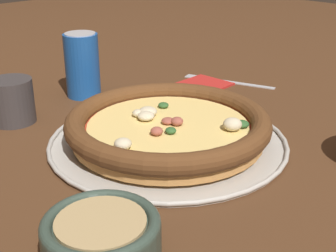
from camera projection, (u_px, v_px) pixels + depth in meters
ground_plane at (168, 144)px, 0.72m from camera, size 3.00×3.00×0.00m
pizza_tray at (168, 141)px, 0.72m from camera, size 0.37×0.37×0.01m
pizza at (168, 125)px, 0.71m from camera, size 0.31×0.31×0.04m
bowl_near at (102, 237)px, 0.46m from camera, size 0.12×0.12×0.05m
drinking_cup at (12, 101)px, 0.79m from camera, size 0.07×0.07×0.08m
napkin at (199, 85)px, 0.97m from camera, size 0.13×0.10×0.01m
fork at (224, 81)px, 1.01m from camera, size 0.08×0.19×0.00m
beverage_can at (82, 65)px, 0.90m from camera, size 0.07×0.07×0.12m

